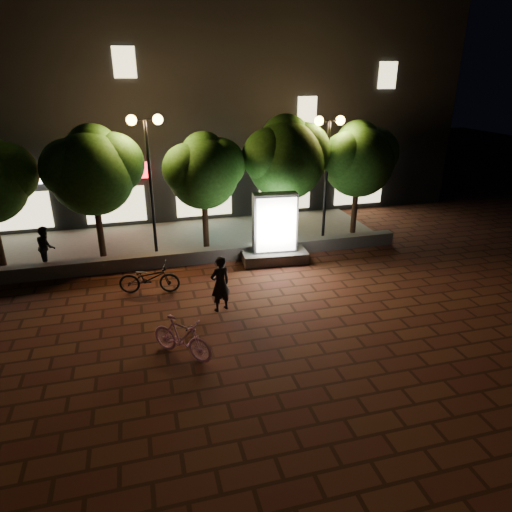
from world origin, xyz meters
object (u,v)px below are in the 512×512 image
object	(u,v)px
scooter_parked	(149,278)
pedestrian	(46,247)
street_lamp_left	(147,150)
street_lamp_right	(328,146)
tree_right	(287,156)
tree_far_right	(359,157)
tree_mid	(204,169)
rider	(220,284)
tree_left	(93,168)
ad_kiosk	(275,234)
scooter_pink	(182,337)

from	to	relation	value
scooter_parked	pedestrian	size ratio (longest dim) A/B	1.27
street_lamp_left	scooter_parked	size ratio (longest dim) A/B	2.68
street_lamp_right	pedestrian	distance (m)	11.27
tree_right	tree_far_right	distance (m)	3.20
tree_mid	street_lamp_right	size ratio (longest dim) A/B	0.90
tree_far_right	rider	xyz separation A→B (m)	(-6.96, -5.28, -2.51)
tree_left	ad_kiosk	distance (m)	6.96
tree_right	ad_kiosk	world-z (taller)	tree_right
ad_kiosk	scooter_parked	xyz separation A→B (m)	(-4.66, -1.48, -0.55)
pedestrian	street_lamp_right	bearing A→B (deg)	-103.57
tree_right	ad_kiosk	distance (m)	3.43
tree_mid	tree_right	xyz separation A→B (m)	(3.31, 0.00, 0.35)
scooter_parked	street_lamp_right	bearing A→B (deg)	-55.05
scooter_pink	scooter_parked	bearing A→B (deg)	54.07
ad_kiosk	scooter_pink	size ratio (longest dim) A/B	1.47
tree_left	rider	xyz separation A→B (m)	(3.54, -5.28, -2.58)
tree_mid	street_lamp_left	size ratio (longest dim) A/B	0.87
tree_far_right	pedestrian	xyz separation A→B (m)	(-12.40, -0.60, -2.53)
street_lamp_right	scooter_pink	xyz separation A→B (m)	(-6.78, -7.10, -3.36)
tree_far_right	ad_kiosk	distance (m)	5.30
tree_far_right	ad_kiosk	world-z (taller)	tree_far_right
street_lamp_left	rider	xyz separation A→B (m)	(1.60, -5.02, -3.17)
tree_left	pedestrian	size ratio (longest dim) A/B	3.22
tree_left	scooter_parked	xyz separation A→B (m)	(1.55, -3.55, -2.94)
ad_kiosk	scooter_pink	distance (m)	6.68
street_lamp_right	scooter_pink	size ratio (longest dim) A/B	2.80
tree_right	rider	bearing A→B (deg)	-125.44
street_lamp_right	scooter_pink	world-z (taller)	street_lamp_right
tree_left	ad_kiosk	world-z (taller)	tree_left
tree_right	tree_far_right	bearing A→B (deg)	-0.00
street_lamp_left	rider	size ratio (longest dim) A/B	3.00
pedestrian	tree_far_right	bearing A→B (deg)	-102.58
scooter_pink	scooter_parked	distance (m)	3.87
street_lamp_left	ad_kiosk	size ratio (longest dim) A/B	1.98
street_lamp_right	ad_kiosk	xyz separation A→B (m)	(-2.74, -1.80, -2.84)
street_lamp_right	rider	world-z (taller)	street_lamp_right
scooter_parked	ad_kiosk	bearing A→B (deg)	-61.33
scooter_pink	pedestrian	bearing A→B (deg)	75.92
tree_far_right	scooter_pink	world-z (taller)	tree_far_right
street_lamp_right	rider	bearing A→B (deg)	-137.11
tree_left	tree_mid	world-z (taller)	tree_left
tree_far_right	street_lamp_left	world-z (taller)	street_lamp_left
rider	scooter_parked	distance (m)	2.66
street_lamp_left	pedestrian	distance (m)	5.01
rider	scooter_parked	bearing A→B (deg)	-61.18
tree_right	pedestrian	size ratio (longest dim) A/B	3.34
tree_left	street_lamp_right	size ratio (longest dim) A/B	0.98
tree_far_right	rider	distance (m)	9.09
tree_left	street_lamp_right	bearing A→B (deg)	-1.68
tree_left	street_lamp_right	distance (m)	8.96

